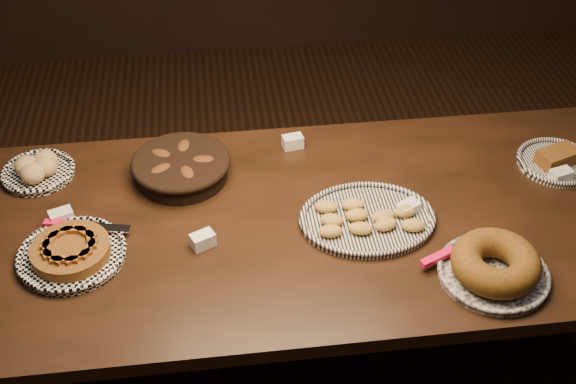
{
  "coord_description": "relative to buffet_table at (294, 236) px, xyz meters",
  "views": [
    {
      "loc": [
        -0.23,
        -1.67,
        2.26
      ],
      "look_at": [
        -0.01,
        0.05,
        0.82
      ],
      "focal_mm": 45.0,
      "sensor_mm": 36.0,
      "label": 1
    }
  ],
  "objects": [
    {
      "name": "ground",
      "position": [
        0.0,
        0.0,
        -0.68
      ],
      "size": [
        5.0,
        5.0,
        0.0
      ],
      "primitive_type": "plane",
      "color": "black",
      "rests_on": "ground"
    },
    {
      "name": "buffet_table",
      "position": [
        0.0,
        0.0,
        0.0
      ],
      "size": [
        2.4,
        1.0,
        0.75
      ],
      "color": "black",
      "rests_on": "ground"
    },
    {
      "name": "apple_tart_plate",
      "position": [
        -0.67,
        -0.09,
        0.1
      ],
      "size": [
        0.33,
        0.32,
        0.06
      ],
      "rotation": [
        0.0,
        0.0,
        0.21
      ],
      "color": "white",
      "rests_on": "buffet_table"
    },
    {
      "name": "madeleine_platter",
      "position": [
        0.22,
        -0.05,
        0.09
      ],
      "size": [
        0.42,
        0.34,
        0.05
      ],
      "rotation": [
        0.0,
        0.0,
        0.13
      ],
      "color": "black",
      "rests_on": "buffet_table"
    },
    {
      "name": "bundt_cake_plate",
      "position": [
        0.53,
        -0.31,
        0.12
      ],
      "size": [
        0.37,
        0.33,
        0.1
      ],
      "rotation": [
        0.0,
        0.0,
        -0.36
      ],
      "color": "black",
      "rests_on": "buffet_table"
    },
    {
      "name": "croissant_basket",
      "position": [
        -0.35,
        0.26,
        0.12
      ],
      "size": [
        0.39,
        0.39,
        0.08
      ],
      "rotation": [
        0.0,
        0.0,
        0.37
      ],
      "color": "black",
      "rests_on": "buffet_table"
    },
    {
      "name": "bread_roll_plate",
      "position": [
        -0.82,
        0.32,
        0.1
      ],
      "size": [
        0.24,
        0.24,
        0.08
      ],
      "rotation": [
        0.0,
        0.0,
        0.02
      ],
      "color": "white",
      "rests_on": "buffet_table"
    },
    {
      "name": "loaf_plate",
      "position": [
        0.92,
        0.16,
        0.09
      ],
      "size": [
        0.27,
        0.27,
        0.06
      ],
      "rotation": [
        0.0,
        0.0,
        0.33
      ],
      "color": "black",
      "rests_on": "buffet_table"
    },
    {
      "name": "tent_cards",
      "position": [
        0.06,
        0.08,
        0.1
      ],
      "size": [
        1.7,
        0.53,
        0.04
      ],
      "color": "white",
      "rests_on": "buffet_table"
    }
  ]
}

